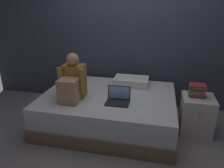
{
  "coord_description": "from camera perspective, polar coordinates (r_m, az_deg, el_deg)",
  "views": [
    {
      "loc": [
        0.5,
        -2.6,
        1.83
      ],
      "look_at": [
        -0.1,
        0.1,
        0.76
      ],
      "focal_mm": 34.61,
      "sensor_mm": 36.0,
      "label": 1
    }
  ],
  "objects": [
    {
      "name": "ground_plane",
      "position": [
        3.22,
        1.46,
        -13.48
      ],
      "size": [
        8.0,
        8.0,
        0.0
      ],
      "primitive_type": "plane",
      "color": "gray"
    },
    {
      "name": "wall_back",
      "position": [
        3.87,
        5.23,
        13.91
      ],
      "size": [
        5.6,
        0.1,
        2.7
      ],
      "primitive_type": "cube",
      "color": "#383D4C",
      "rests_on": "ground_plane"
    },
    {
      "name": "bed",
      "position": [
        3.38,
        -0.85,
        -6.71
      ],
      "size": [
        2.0,
        1.5,
        0.51
      ],
      "color": "#7A6047",
      "rests_on": "ground_plane"
    },
    {
      "name": "nightstand",
      "position": [
        3.41,
        21.42,
        -7.55
      ],
      "size": [
        0.44,
        0.46,
        0.56
      ],
      "color": "beige",
      "rests_on": "ground_plane"
    },
    {
      "name": "person_sitting",
      "position": [
        3.09,
        -10.42,
        0.48
      ],
      "size": [
        0.39,
        0.44,
        0.66
      ],
      "color": "olive",
      "rests_on": "bed"
    },
    {
      "name": "laptop",
      "position": [
        3.0,
        1.64,
        -3.87
      ],
      "size": [
        0.32,
        0.23,
        0.22
      ],
      "color": "black",
      "rests_on": "bed"
    },
    {
      "name": "pillow",
      "position": [
        3.61,
        5.1,
        0.67
      ],
      "size": [
        0.56,
        0.36,
        0.13
      ],
      "primitive_type": "cube",
      "color": "silver",
      "rests_on": "bed"
    },
    {
      "name": "book_stack",
      "position": [
        3.27,
        21.6,
        -1.59
      ],
      "size": [
        0.24,
        0.17,
        0.19
      ],
      "color": "#9E2D28",
      "rests_on": "nightstand"
    }
  ]
}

